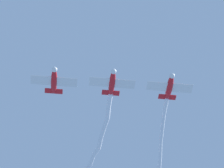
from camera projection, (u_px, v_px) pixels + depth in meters
airplane_lead at (54, 81)px, 80.28m from camera, size 7.22×5.43×1.79m
airplane_left_wing at (112, 83)px, 80.89m from camera, size 7.22×5.42×1.79m
smoke_trail_left_wing at (97, 142)px, 91.33m from camera, size 2.43×25.33×3.66m
airplane_right_wing at (170, 87)px, 81.05m from camera, size 7.22×5.42×1.79m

